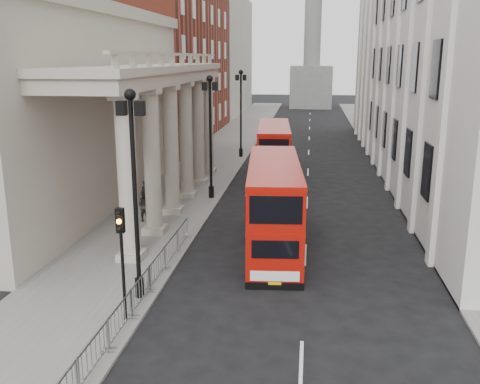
{
  "coord_description": "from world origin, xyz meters",
  "views": [
    {
      "loc": [
        6.03,
        -15.31,
        9.54
      ],
      "look_at": [
        2.59,
        11.02,
        2.86
      ],
      "focal_mm": 40.0,
      "sensor_mm": 36.0,
      "label": 1
    }
  ],
  "objects_px": {
    "lamp_post_mid": "(210,129)",
    "pedestrian_c": "(185,174)",
    "monument_column": "(313,23)",
    "bus_near": "(274,204)",
    "pedestrian_a": "(146,193)",
    "traffic_light": "(121,244)",
    "pedestrian_b": "(145,205)",
    "bus_far": "(274,151)",
    "lamp_post_north": "(241,107)",
    "lamp_post_south": "(134,182)"
  },
  "relations": [
    {
      "from": "pedestrian_a",
      "to": "bus_near",
      "type": "bearing_deg",
      "value": -65.05
    },
    {
      "from": "traffic_light",
      "to": "pedestrian_c",
      "type": "relative_size",
      "value": 2.52
    },
    {
      "from": "lamp_post_north",
      "to": "bus_near",
      "type": "xyz_separation_m",
      "value": [
        4.94,
        -25.28,
        -2.57
      ]
    },
    {
      "from": "bus_far",
      "to": "pedestrian_b",
      "type": "distance_m",
      "value": 14.56
    },
    {
      "from": "monument_column",
      "to": "bus_far",
      "type": "height_order",
      "value": "monument_column"
    },
    {
      "from": "bus_far",
      "to": "pedestrian_b",
      "type": "relative_size",
      "value": 5.32
    },
    {
      "from": "bus_near",
      "to": "pedestrian_a",
      "type": "relative_size",
      "value": 6.34
    },
    {
      "from": "bus_near",
      "to": "bus_far",
      "type": "distance_m",
      "value": 16.25
    },
    {
      "from": "monument_column",
      "to": "pedestrian_c",
      "type": "distance_m",
      "value": 70.72
    },
    {
      "from": "monument_column",
      "to": "bus_near",
      "type": "relative_size",
      "value": 5.13
    },
    {
      "from": "lamp_post_mid",
      "to": "lamp_post_north",
      "type": "height_order",
      "value": "same"
    },
    {
      "from": "monument_column",
      "to": "bus_near",
      "type": "bearing_deg",
      "value": -91.17
    },
    {
      "from": "pedestrian_a",
      "to": "traffic_light",
      "type": "bearing_deg",
      "value": -103.66
    },
    {
      "from": "pedestrian_a",
      "to": "pedestrian_c",
      "type": "xyz_separation_m",
      "value": [
        1.15,
        6.17,
        0.02
      ]
    },
    {
      "from": "traffic_light",
      "to": "pedestrian_b",
      "type": "relative_size",
      "value": 2.23
    },
    {
      "from": "lamp_post_south",
      "to": "lamp_post_north",
      "type": "height_order",
      "value": "same"
    },
    {
      "from": "bus_far",
      "to": "pedestrian_c",
      "type": "distance_m",
      "value": 7.46
    },
    {
      "from": "bus_far",
      "to": "pedestrian_c",
      "type": "bearing_deg",
      "value": -156.28
    },
    {
      "from": "traffic_light",
      "to": "pedestrian_b",
      "type": "distance_m",
      "value": 12.62
    },
    {
      "from": "lamp_post_south",
      "to": "pedestrian_b",
      "type": "height_order",
      "value": "lamp_post_south"
    },
    {
      "from": "lamp_post_north",
      "to": "lamp_post_mid",
      "type": "bearing_deg",
      "value": -90.0
    },
    {
      "from": "pedestrian_a",
      "to": "lamp_post_north",
      "type": "bearing_deg",
      "value": 50.35
    },
    {
      "from": "lamp_post_north",
      "to": "pedestrian_b",
      "type": "bearing_deg",
      "value": -97.52
    },
    {
      "from": "lamp_post_mid",
      "to": "bus_near",
      "type": "distance_m",
      "value": 10.82
    },
    {
      "from": "traffic_light",
      "to": "pedestrian_b",
      "type": "xyz_separation_m",
      "value": [
        -3.0,
        12.09,
        -2.02
      ]
    },
    {
      "from": "pedestrian_a",
      "to": "pedestrian_b",
      "type": "relative_size",
      "value": 0.86
    },
    {
      "from": "traffic_light",
      "to": "monument_column",
      "type": "bearing_deg",
      "value": 85.87
    },
    {
      "from": "lamp_post_north",
      "to": "pedestrian_b",
      "type": "xyz_separation_m",
      "value": [
        -2.9,
        -21.93,
        -3.83
      ]
    },
    {
      "from": "bus_near",
      "to": "traffic_light",
      "type": "bearing_deg",
      "value": -123.75
    },
    {
      "from": "bus_far",
      "to": "pedestrian_b",
      "type": "bearing_deg",
      "value": -121.58
    },
    {
      "from": "pedestrian_c",
      "to": "bus_near",
      "type": "bearing_deg",
      "value": -28.19
    },
    {
      "from": "pedestrian_a",
      "to": "pedestrian_c",
      "type": "bearing_deg",
      "value": 51.4
    },
    {
      "from": "traffic_light",
      "to": "bus_near",
      "type": "distance_m",
      "value": 10.02
    },
    {
      "from": "lamp_post_mid",
      "to": "bus_near",
      "type": "xyz_separation_m",
      "value": [
        4.94,
        -9.28,
        -2.57
      ]
    },
    {
      "from": "lamp_post_south",
      "to": "bus_near",
      "type": "bearing_deg",
      "value": 53.66
    },
    {
      "from": "lamp_post_mid",
      "to": "lamp_post_north",
      "type": "distance_m",
      "value": 16.0
    },
    {
      "from": "pedestrian_b",
      "to": "lamp_post_mid",
      "type": "bearing_deg",
      "value": -101.68
    },
    {
      "from": "lamp_post_mid",
      "to": "pedestrian_c",
      "type": "distance_m",
      "value": 5.92
    },
    {
      "from": "lamp_post_south",
      "to": "bus_far",
      "type": "distance_m",
      "value": 23.4
    },
    {
      "from": "lamp_post_south",
      "to": "traffic_light",
      "type": "distance_m",
      "value": 2.71
    },
    {
      "from": "traffic_light",
      "to": "pedestrian_a",
      "type": "xyz_separation_m",
      "value": [
        -3.94,
        15.36,
        -2.15
      ]
    },
    {
      "from": "lamp_post_south",
      "to": "pedestrian_b",
      "type": "relative_size",
      "value": 4.31
    },
    {
      "from": "lamp_post_north",
      "to": "bus_near",
      "type": "bearing_deg",
      "value": -78.93
    },
    {
      "from": "bus_far",
      "to": "pedestrian_c",
      "type": "height_order",
      "value": "bus_far"
    },
    {
      "from": "lamp_post_mid",
      "to": "lamp_post_north",
      "type": "relative_size",
      "value": 1.0
    },
    {
      "from": "bus_near",
      "to": "pedestrian_a",
      "type": "distance_m",
      "value": 11.09
    },
    {
      "from": "lamp_post_north",
      "to": "traffic_light",
      "type": "bearing_deg",
      "value": -89.83
    },
    {
      "from": "lamp_post_south",
      "to": "lamp_post_north",
      "type": "bearing_deg",
      "value": 90.0
    },
    {
      "from": "lamp_post_south",
      "to": "pedestrian_b",
      "type": "distance_m",
      "value": 11.15
    },
    {
      "from": "pedestrian_a",
      "to": "lamp_post_south",
      "type": "bearing_deg",
      "value": -101.99
    }
  ]
}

